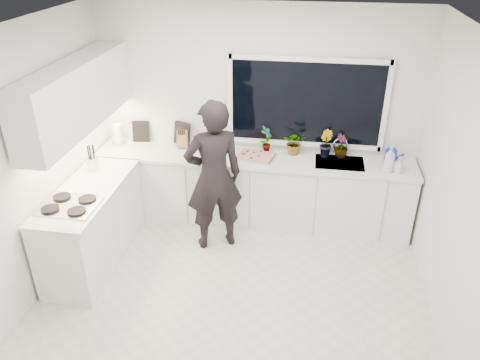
# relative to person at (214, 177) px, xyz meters

# --- Properties ---
(floor) EXTENTS (4.00, 3.50, 0.02)m
(floor) POSITION_rel_person_xyz_m (0.37, -0.85, -0.93)
(floor) COLOR beige
(floor) RESTS_ON ground
(wall_back) EXTENTS (4.00, 0.02, 2.70)m
(wall_back) POSITION_rel_person_xyz_m (0.37, 0.91, 0.43)
(wall_back) COLOR white
(wall_back) RESTS_ON ground
(wall_left) EXTENTS (0.02, 3.50, 2.70)m
(wall_left) POSITION_rel_person_xyz_m (-1.64, -0.85, 0.43)
(wall_left) COLOR white
(wall_left) RESTS_ON ground
(wall_right) EXTENTS (0.02, 3.50, 2.70)m
(wall_right) POSITION_rel_person_xyz_m (2.38, -0.85, 0.43)
(wall_right) COLOR white
(wall_right) RESTS_ON ground
(ceiling) EXTENTS (4.00, 3.50, 0.02)m
(ceiling) POSITION_rel_person_xyz_m (0.37, -0.85, 1.79)
(ceiling) COLOR white
(ceiling) RESTS_ON wall_back
(window) EXTENTS (1.80, 0.02, 1.00)m
(window) POSITION_rel_person_xyz_m (0.97, 0.87, 0.63)
(window) COLOR black
(window) RESTS_ON wall_back
(base_cabinets_back) EXTENTS (3.92, 0.58, 0.88)m
(base_cabinets_back) POSITION_rel_person_xyz_m (0.37, 0.60, -0.48)
(base_cabinets_back) COLOR white
(base_cabinets_back) RESTS_ON floor
(base_cabinets_left) EXTENTS (0.58, 1.60, 0.88)m
(base_cabinets_left) POSITION_rel_person_xyz_m (-1.30, -0.50, -0.48)
(base_cabinets_left) COLOR white
(base_cabinets_left) RESTS_ON floor
(countertop_back) EXTENTS (3.94, 0.62, 0.04)m
(countertop_back) POSITION_rel_person_xyz_m (0.37, 0.59, -0.02)
(countertop_back) COLOR silver
(countertop_back) RESTS_ON base_cabinets_back
(countertop_left) EXTENTS (0.62, 1.60, 0.04)m
(countertop_left) POSITION_rel_person_xyz_m (-1.30, -0.50, -0.02)
(countertop_left) COLOR silver
(countertop_left) RESTS_ON base_cabinets_left
(upper_cabinets) EXTENTS (0.34, 2.10, 0.70)m
(upper_cabinets) POSITION_rel_person_xyz_m (-1.42, -0.15, 0.93)
(upper_cabinets) COLOR white
(upper_cabinets) RESTS_ON wall_left
(sink) EXTENTS (0.58, 0.42, 0.14)m
(sink) POSITION_rel_person_xyz_m (1.42, 0.60, -0.05)
(sink) COLOR silver
(sink) RESTS_ON countertop_back
(faucet) EXTENTS (0.03, 0.03, 0.22)m
(faucet) POSITION_rel_person_xyz_m (1.42, 0.80, 0.11)
(faucet) COLOR silver
(faucet) RESTS_ON countertop_back
(stovetop) EXTENTS (0.56, 0.48, 0.03)m
(stovetop) POSITION_rel_person_xyz_m (-1.32, -0.85, 0.02)
(stovetop) COLOR black
(stovetop) RESTS_ON countertop_left
(person) EXTENTS (0.79, 0.68, 1.83)m
(person) POSITION_rel_person_xyz_m (0.00, 0.00, 0.00)
(person) COLOR black
(person) RESTS_ON floor
(pizza_tray) EXTENTS (0.52, 0.43, 0.03)m
(pizza_tray) POSITION_rel_person_xyz_m (0.41, 0.57, 0.02)
(pizza_tray) COLOR silver
(pizza_tray) RESTS_ON countertop_back
(pizza) EXTENTS (0.47, 0.38, 0.01)m
(pizza) POSITION_rel_person_xyz_m (0.41, 0.57, 0.04)
(pizza) COLOR #AF2017
(pizza) RESTS_ON pizza_tray
(watering_can) EXTENTS (0.17, 0.17, 0.13)m
(watering_can) POSITION_rel_person_xyz_m (2.03, 0.76, 0.07)
(watering_can) COLOR #152CC9
(watering_can) RESTS_ON countertop_back
(paper_towel_roll) EXTENTS (0.12, 0.12, 0.26)m
(paper_towel_roll) POSITION_rel_person_xyz_m (-1.41, 0.70, 0.13)
(paper_towel_roll) COLOR white
(paper_towel_roll) RESTS_ON countertop_back
(knife_block) EXTENTS (0.13, 0.10, 0.22)m
(knife_block) POSITION_rel_person_xyz_m (-0.56, 0.74, 0.11)
(knife_block) COLOR brown
(knife_block) RESTS_ON countertop_back
(utensil_crock) EXTENTS (0.17, 0.17, 0.16)m
(utensil_crock) POSITION_rel_person_xyz_m (-1.42, -0.05, 0.08)
(utensil_crock) COLOR silver
(utensil_crock) RESTS_ON countertop_left
(picture_frame_large) EXTENTS (0.22, 0.05, 0.28)m
(picture_frame_large) POSITION_rel_person_xyz_m (-1.15, 0.84, 0.14)
(picture_frame_large) COLOR black
(picture_frame_large) RESTS_ON countertop_back
(picture_frame_small) EXTENTS (0.24, 0.12, 0.30)m
(picture_frame_small) POSITION_rel_person_xyz_m (-0.59, 0.84, 0.15)
(picture_frame_small) COLOR black
(picture_frame_small) RESTS_ON countertop_back
(herb_plants) EXTENTS (1.12, 0.24, 0.34)m
(herb_plants) POSITION_rel_person_xyz_m (0.98, 0.76, 0.16)
(herb_plants) COLOR #26662D
(herb_plants) RESTS_ON countertop_back
(soap_bottles) EXTENTS (0.26, 0.16, 0.31)m
(soap_bottles) POSITION_rel_person_xyz_m (2.00, 0.45, 0.15)
(soap_bottles) COLOR #D8BF66
(soap_bottles) RESTS_ON countertop_back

